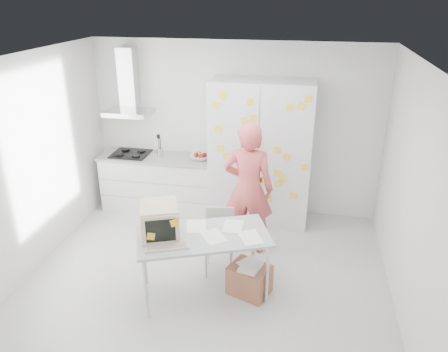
% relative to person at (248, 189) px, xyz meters
% --- Properties ---
extents(floor, '(4.50, 4.00, 0.02)m').
position_rel_person_xyz_m(floor, '(-0.40, -0.75, -0.93)').
color(floor, silver).
rests_on(floor, ground).
extents(walls, '(4.52, 4.01, 2.70)m').
position_rel_person_xyz_m(walls, '(-0.40, -0.03, 0.43)').
color(walls, white).
rests_on(walls, ground).
extents(ceiling, '(4.50, 4.00, 0.02)m').
position_rel_person_xyz_m(ceiling, '(-0.40, -0.75, 1.78)').
color(ceiling, white).
rests_on(ceiling, walls).
extents(counter_run, '(1.84, 0.63, 1.28)m').
position_rel_person_xyz_m(counter_run, '(-1.60, 0.95, -0.45)').
color(counter_run, white).
rests_on(counter_run, ground).
extents(range_hood, '(0.70, 0.48, 1.01)m').
position_rel_person_xyz_m(range_hood, '(-2.05, 1.09, 1.04)').
color(range_hood, silver).
rests_on(range_hood, walls).
extents(tall_cabinet, '(1.50, 0.68, 2.20)m').
position_rel_person_xyz_m(tall_cabinet, '(0.05, 0.92, 0.18)').
color(tall_cabinet, silver).
rests_on(tall_cabinet, ground).
extents(person, '(0.69, 0.47, 1.85)m').
position_rel_person_xyz_m(person, '(0.00, 0.00, 0.00)').
color(person, '#DC5557').
rests_on(person, ground).
extents(desk, '(1.66, 1.25, 1.19)m').
position_rel_person_xyz_m(desk, '(-0.66, -1.15, -0.02)').
color(desk, '#B0B8BB').
rests_on(desk, ground).
extents(chair, '(0.43, 0.43, 0.84)m').
position_rel_person_xyz_m(chair, '(-0.28, -0.54, -0.45)').
color(chair, '#B3B4B2').
rests_on(chair, ground).
extents(cardboard_box, '(0.56, 0.51, 0.40)m').
position_rel_person_xyz_m(cardboard_box, '(0.17, -0.96, -0.73)').
color(cardboard_box, '#AA6949').
rests_on(cardboard_box, ground).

